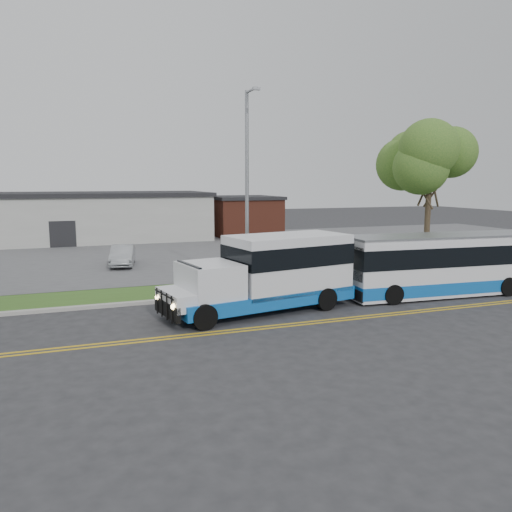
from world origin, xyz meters
name	(u,v)px	position (x,y,z in m)	size (l,w,h in m)	color
ground	(203,306)	(0.00, 0.00, 0.00)	(140.00, 140.00, 0.00)	#28282B
lane_line_north	(228,330)	(0.00, -3.85, 0.01)	(70.00, 0.12, 0.01)	gold
lane_line_south	(231,332)	(0.00, -4.15, 0.01)	(70.00, 0.12, 0.01)	gold
curb	(197,298)	(0.00, 1.10, 0.07)	(80.00, 0.30, 0.15)	#9E9B93
verge	(188,291)	(0.00, 2.90, 0.05)	(80.00, 3.30, 0.10)	#36541C
parking_lot	(148,252)	(0.00, 17.00, 0.05)	(80.00, 25.00, 0.10)	#4C4C4F
commercial_building	(63,217)	(-6.00, 27.00, 2.18)	(25.40, 10.40, 4.35)	#9E9E99
brick_wing	(243,216)	(10.50, 26.00, 1.96)	(6.30, 7.30, 3.90)	brown
tree_east	(430,165)	(14.00, 3.00, 6.20)	(5.20, 5.20, 8.33)	#36281D
streetlight_near	(247,183)	(3.00, 2.73, 5.23)	(0.35, 1.53, 9.50)	gray
shuttle_bus	(271,271)	(2.53, -1.66, 1.65)	(8.38, 3.96, 3.10)	#1057AD
transit_bus	(449,264)	(11.51, -1.80, 1.45)	(10.44, 3.05, 2.86)	silver
parked_car_a	(123,256)	(-2.33, 11.22, 0.74)	(1.35, 3.86, 1.27)	#A0A3A7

